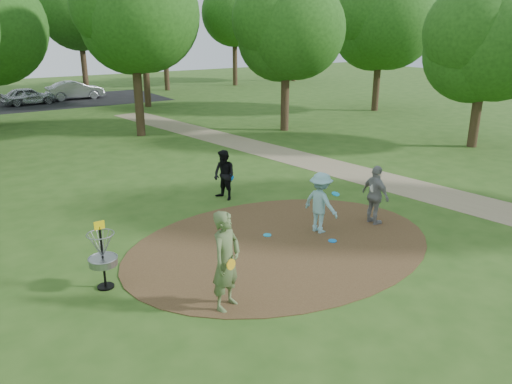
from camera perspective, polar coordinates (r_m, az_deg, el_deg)
ground at (r=13.01m, az=2.93°, el=-6.00°), size 100.00×100.00×0.00m
dirt_clearing at (r=13.00m, az=2.93°, el=-5.96°), size 8.40×8.40×0.02m
footpath at (r=18.58m, az=15.54°, el=0.95°), size 7.55×39.89×0.01m
parking_lot at (r=40.88m, az=-20.67°, el=9.73°), size 14.00×8.00×0.01m
player_observer_with_disc at (r=9.83m, az=-3.42°, el=-7.86°), size 0.89×0.77×2.05m
player_throwing_with_disc at (r=13.57m, az=7.39°, el=-1.23°), size 1.08×1.18×1.69m
player_walking_with_disc at (r=16.10m, az=-3.65°, el=1.93°), size 0.79×0.91×1.63m
player_waiting_with_disc at (r=14.41m, az=13.49°, el=-0.36°), size 0.51×1.03×1.71m
disc_ground_cyan at (r=13.48m, az=1.29°, el=-4.94°), size 0.22×0.22×0.02m
disc_ground_blue at (r=13.28m, az=8.73°, el=-5.53°), size 0.22×0.22×0.02m
disc_ground_red at (r=14.21m, az=-4.19°, el=-3.72°), size 0.22×0.22×0.02m
car_left at (r=39.86m, az=-24.60°, el=9.95°), size 3.77×1.84×1.24m
car_right at (r=41.48m, az=-19.96°, el=10.88°), size 4.20×1.48×1.38m
disc_golf_basket at (r=11.09m, az=-17.19°, el=-6.41°), size 0.63×0.63×1.54m
tree_ring at (r=22.27m, az=-5.43°, el=18.02°), size 37.15×45.48×9.22m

